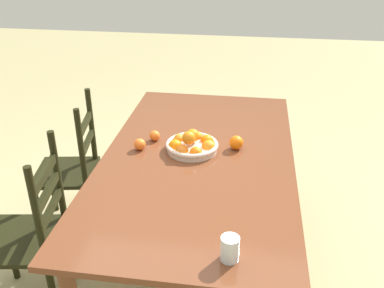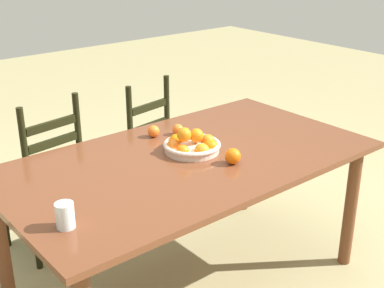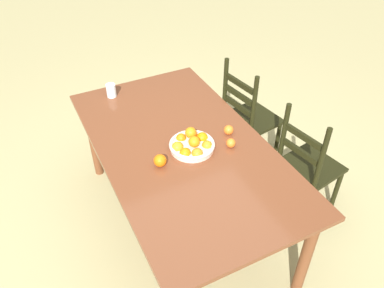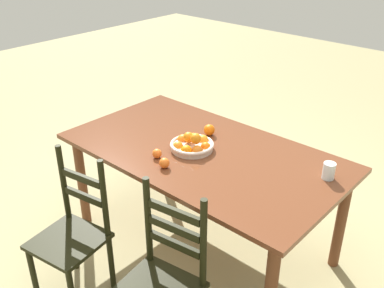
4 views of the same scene
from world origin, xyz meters
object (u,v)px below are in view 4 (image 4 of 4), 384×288
object	(u,v)px
orange_loose_2	(157,154)
drinking_glass	(329,171)
chair_near_window	(162,284)
orange_loose_1	(209,130)
dining_table	(203,162)
chair_by_cabinet	(73,236)
fruit_bowl	(192,145)
orange_loose_0	(164,163)

from	to	relation	value
orange_loose_2	drinking_glass	size ratio (longest dim) A/B	0.59
chair_near_window	orange_loose_1	world-z (taller)	chair_near_window
orange_loose_1	drinking_glass	world-z (taller)	drinking_glass
dining_table	orange_loose_2	bearing A→B (deg)	61.27
chair_by_cabinet	orange_loose_1	size ratio (longest dim) A/B	12.05
chair_near_window	drinking_glass	bearing A→B (deg)	62.17
orange_loose_1	orange_loose_2	size ratio (longest dim) A/B	1.30
dining_table	orange_loose_1	bearing A→B (deg)	-60.37
dining_table	drinking_glass	size ratio (longest dim) A/B	18.25
orange_loose_1	drinking_glass	bearing A→B (deg)	-178.49
chair_by_cabinet	drinking_glass	xyz separation A→B (m)	(-1.05, -1.10, 0.38)
dining_table	orange_loose_1	xyz separation A→B (m)	(0.11, -0.20, 0.13)
dining_table	chair_by_cabinet	distance (m)	0.95
fruit_bowl	orange_loose_2	xyz separation A→B (m)	(0.09, 0.23, -0.00)
dining_table	chair_near_window	distance (m)	0.94
dining_table	drinking_glass	distance (m)	0.82
orange_loose_0	drinking_glass	size ratio (longest dim) A/B	0.64
dining_table	drinking_glass	world-z (taller)	drinking_glass
drinking_glass	fruit_bowl	bearing A→B (deg)	17.63
chair_near_window	chair_by_cabinet	xyz separation A→B (m)	(0.69, 0.07, -0.02)
fruit_bowl	drinking_glass	xyz separation A→B (m)	(-0.83, -0.27, 0.02)
orange_loose_1	orange_loose_2	bearing A→B (deg)	85.52
orange_loose_0	fruit_bowl	bearing A→B (deg)	-83.97
chair_near_window	drinking_glass	world-z (taller)	chair_near_window
fruit_bowl	drinking_glass	size ratio (longest dim) A/B	2.88
chair_by_cabinet	fruit_bowl	xyz separation A→B (m)	(-0.21, -0.83, 0.37)
dining_table	chair_by_cabinet	bearing A→B (deg)	72.82
orange_loose_0	drinking_glass	xyz separation A→B (m)	(-0.80, -0.55, 0.02)
chair_near_window	orange_loose_0	distance (m)	0.74
dining_table	fruit_bowl	bearing A→B (deg)	36.17
orange_loose_1	orange_loose_2	xyz separation A→B (m)	(0.04, 0.47, -0.01)
dining_table	orange_loose_2	world-z (taller)	orange_loose_2
dining_table	orange_loose_1	size ratio (longest dim) A/B	23.74
orange_loose_0	orange_loose_2	xyz separation A→B (m)	(0.12, -0.06, -0.00)
chair_near_window	fruit_bowl	xyz separation A→B (m)	(0.48, -0.77, 0.34)
dining_table	orange_loose_1	distance (m)	0.26
fruit_bowl	chair_by_cabinet	bearing A→B (deg)	75.68
orange_loose_0	orange_loose_2	bearing A→B (deg)	-24.89
chair_by_cabinet	fruit_bowl	world-z (taller)	chair_by_cabinet
fruit_bowl	orange_loose_0	world-z (taller)	fruit_bowl
fruit_bowl	orange_loose_0	distance (m)	0.29
chair_by_cabinet	orange_loose_0	distance (m)	0.70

